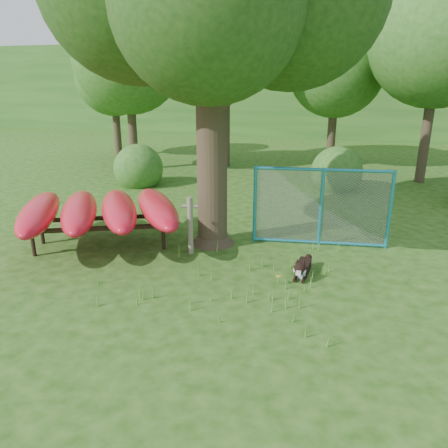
# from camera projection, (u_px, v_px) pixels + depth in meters

# --- Properties ---
(ground) EXTENTS (80.00, 80.00, 0.00)m
(ground) POSITION_uv_depth(u_px,v_px,m) (195.00, 294.00, 8.03)
(ground) COLOR #1D440D
(ground) RESTS_ON ground
(wooden_post) EXTENTS (0.36, 0.16, 1.31)m
(wooden_post) POSITION_uv_depth(u_px,v_px,m) (190.00, 224.00, 9.68)
(wooden_post) COLOR #6C6451
(wooden_post) RESTS_ON ground
(kayak_rack) EXTENTS (4.81, 4.33, 1.15)m
(kayak_rack) POSITION_uv_depth(u_px,v_px,m) (99.00, 211.00, 10.04)
(kayak_rack) COLOR black
(kayak_rack) RESTS_ON ground
(husky_dog) EXTENTS (0.28, 1.02, 0.46)m
(husky_dog) POSITION_uv_depth(u_px,v_px,m) (302.00, 268.00, 8.75)
(husky_dog) COLOR black
(husky_dog) RESTS_ON ground
(fence_section) EXTENTS (3.15, 0.53, 3.08)m
(fence_section) POSITION_uv_depth(u_px,v_px,m) (321.00, 207.00, 10.14)
(fence_section) COLOR teal
(fence_section) RESTS_ON ground
(wildflower_clump) EXTENTS (0.09, 0.10, 0.21)m
(wildflower_clump) POSITION_uv_depth(u_px,v_px,m) (278.00, 277.00, 8.34)
(wildflower_clump) COLOR #578D2E
(wildflower_clump) RESTS_ON ground
(bg_tree_a) EXTENTS (4.40, 4.40, 6.70)m
(bg_tree_a) POSITION_uv_depth(u_px,v_px,m) (128.00, 59.00, 17.46)
(bg_tree_a) COLOR #34291C
(bg_tree_a) RESTS_ON ground
(bg_tree_b) EXTENTS (5.20, 5.20, 8.22)m
(bg_tree_b) POSITION_uv_depth(u_px,v_px,m) (226.00, 31.00, 17.95)
(bg_tree_b) COLOR #34291C
(bg_tree_b) RESTS_ON ground
(bg_tree_c) EXTENTS (4.00, 4.00, 6.12)m
(bg_tree_c) POSITION_uv_depth(u_px,v_px,m) (337.00, 69.00, 18.09)
(bg_tree_c) COLOR #34291C
(bg_tree_c) RESTS_ON ground
(bg_tree_d) EXTENTS (4.80, 4.80, 7.50)m
(bg_tree_d) POSITION_uv_depth(u_px,v_px,m) (440.00, 38.00, 15.00)
(bg_tree_d) COLOR #34291C
(bg_tree_d) RESTS_ON ground
(bg_tree_f) EXTENTS (3.60, 3.60, 5.55)m
(bg_tree_f) POSITION_uv_depth(u_px,v_px,m) (113.00, 78.00, 21.11)
(bg_tree_f) COLOR #34291C
(bg_tree_f) RESTS_ON ground
(shrub_left) EXTENTS (1.80, 1.80, 1.80)m
(shrub_left) POSITION_uv_depth(u_px,v_px,m) (140.00, 185.00, 16.21)
(shrub_left) COLOR #2B5E1E
(shrub_left) RESTS_ON ground
(shrub_mid) EXTENTS (1.80, 1.80, 1.80)m
(shrub_mid) POSITION_uv_depth(u_px,v_px,m) (335.00, 189.00, 15.64)
(shrub_mid) COLOR #2B5E1E
(shrub_mid) RESTS_ON ground
(wooded_hillside) EXTENTS (80.00, 12.00, 6.00)m
(wooded_hillside) POSITION_uv_depth(u_px,v_px,m) (326.00, 88.00, 32.46)
(wooded_hillside) COLOR #2B5E1E
(wooded_hillside) RESTS_ON ground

